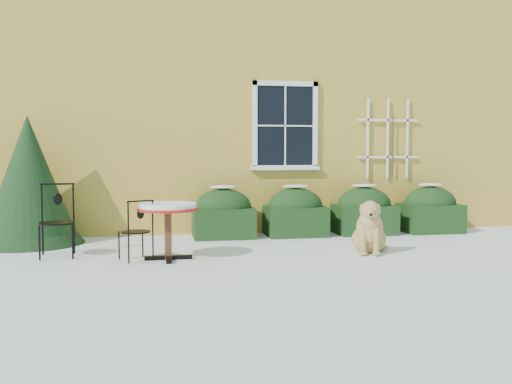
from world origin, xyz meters
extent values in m
plane|color=white|center=(0.00, 0.00, 0.00)|extent=(80.00, 80.00, 0.00)
cube|color=gold|center=(0.00, 7.00, 3.00)|extent=(12.00, 8.00, 6.00)
cube|color=black|center=(0.90, 2.96, 1.98)|extent=(1.05, 0.03, 1.45)
cube|color=white|center=(0.90, 2.95, 2.75)|extent=(1.23, 0.06, 0.09)
cube|color=white|center=(0.90, 2.95, 1.21)|extent=(1.23, 0.06, 0.09)
cube|color=white|center=(0.33, 2.95, 1.98)|extent=(0.09, 0.06, 1.63)
cube|color=white|center=(1.47, 2.95, 1.98)|extent=(0.09, 0.06, 1.63)
cube|color=white|center=(0.90, 2.94, 1.98)|extent=(0.02, 0.02, 1.45)
cube|color=white|center=(0.90, 2.94, 1.98)|extent=(1.05, 0.02, 0.02)
cube|color=white|center=(0.90, 2.95, 1.20)|extent=(1.29, 0.14, 0.07)
cube|color=white|center=(2.50, 2.94, 1.75)|extent=(0.04, 0.03, 1.50)
cube|color=white|center=(2.90, 2.94, 1.75)|extent=(0.04, 0.03, 1.50)
cube|color=white|center=(3.30, 2.94, 1.75)|extent=(0.04, 0.03, 1.50)
cube|color=white|center=(2.90, 2.94, 1.40)|extent=(1.20, 0.03, 0.04)
cube|color=white|center=(2.90, 2.94, 2.10)|extent=(1.20, 0.03, 0.04)
cylinder|color=#472D19|center=(3.00, 2.92, 1.60)|extent=(0.02, 0.02, 1.10)
cube|color=black|center=(-0.30, 2.55, 0.26)|extent=(1.05, 0.80, 0.52)
ellipsoid|color=black|center=(-0.30, 2.55, 0.52)|extent=(1.00, 0.72, 0.67)
ellipsoid|color=white|center=(-0.30, 2.55, 0.88)|extent=(0.47, 0.32, 0.06)
cube|color=black|center=(1.00, 2.55, 0.26)|extent=(1.05, 0.80, 0.52)
ellipsoid|color=black|center=(1.00, 2.55, 0.52)|extent=(1.00, 0.72, 0.67)
ellipsoid|color=white|center=(1.00, 2.55, 0.88)|extent=(0.47, 0.32, 0.06)
cube|color=black|center=(2.30, 2.55, 0.26)|extent=(1.05, 0.80, 0.52)
ellipsoid|color=black|center=(2.30, 2.55, 0.52)|extent=(1.00, 0.72, 0.67)
ellipsoid|color=white|center=(2.30, 2.55, 0.88)|extent=(0.47, 0.32, 0.06)
cube|color=black|center=(3.60, 2.55, 0.26)|extent=(1.05, 0.80, 0.52)
ellipsoid|color=black|center=(3.60, 2.55, 0.52)|extent=(1.00, 0.72, 0.67)
ellipsoid|color=white|center=(3.60, 2.55, 0.88)|extent=(0.47, 0.32, 0.06)
cone|color=black|center=(-3.48, 2.39, 0.50)|extent=(1.72, 1.72, 1.00)
cone|color=black|center=(-3.48, 2.39, 1.04)|extent=(1.54, 1.54, 2.08)
cube|color=black|center=(-1.31, 0.62, 0.03)|extent=(0.66, 0.08, 0.06)
cube|color=black|center=(-1.31, 0.62, 0.03)|extent=(0.08, 0.66, 0.06)
cube|color=#55311D|center=(-1.31, 0.62, 0.35)|extent=(0.09, 0.09, 0.71)
cylinder|color=#B5180F|center=(-1.31, 0.62, 0.71)|extent=(0.85, 0.85, 0.04)
cylinder|color=white|center=(-1.31, 0.62, 0.75)|extent=(0.79, 0.79, 0.07)
cylinder|color=black|center=(-1.66, 0.89, 0.20)|extent=(0.02, 0.02, 0.39)
cylinder|color=black|center=(-1.98, 0.75, 0.20)|extent=(0.02, 0.02, 0.39)
cylinder|color=black|center=(-1.52, 0.57, 0.20)|extent=(0.02, 0.02, 0.39)
cylinder|color=black|center=(-1.84, 0.43, 0.20)|extent=(0.02, 0.02, 0.39)
cylinder|color=black|center=(-1.75, 0.66, 0.39)|extent=(0.40, 0.40, 0.02)
cylinder|color=black|center=(-1.52, 0.57, 0.61)|extent=(0.02, 0.02, 0.44)
cylinder|color=black|center=(-1.84, 0.43, 0.61)|extent=(0.02, 0.02, 0.44)
cylinder|color=black|center=(-1.68, 0.50, 0.83)|extent=(0.36, 0.18, 0.02)
ellipsoid|color=black|center=(-1.68, 0.50, 0.66)|extent=(0.11, 0.07, 0.14)
cylinder|color=black|center=(-3.05, 0.87, 0.24)|extent=(0.03, 0.03, 0.49)
cylinder|color=black|center=(-2.62, 0.90, 0.24)|extent=(0.03, 0.03, 0.49)
cylinder|color=black|center=(-3.09, 1.30, 0.24)|extent=(0.03, 0.03, 0.49)
cylinder|color=black|center=(-2.66, 1.33, 0.24)|extent=(0.03, 0.03, 0.49)
cylinder|color=black|center=(-2.85, 1.10, 0.49)|extent=(0.50, 0.50, 0.02)
cylinder|color=black|center=(-3.09, 1.30, 0.76)|extent=(0.03, 0.03, 0.54)
cylinder|color=black|center=(-2.66, 1.33, 0.76)|extent=(0.03, 0.03, 0.54)
cylinder|color=black|center=(-2.87, 1.32, 1.03)|extent=(0.48, 0.06, 0.03)
ellipsoid|color=black|center=(-2.87, 1.32, 0.81)|extent=(0.13, 0.04, 0.17)
ellipsoid|color=tan|center=(1.67, 0.72, 0.19)|extent=(0.67, 0.70, 0.42)
ellipsoid|color=tan|center=(1.61, 0.54, 0.38)|extent=(0.49, 0.46, 0.52)
sphere|color=tan|center=(1.59, 0.49, 0.49)|extent=(0.32, 0.32, 0.32)
cylinder|color=tan|center=(1.48, 0.45, 0.21)|extent=(0.08, 0.08, 0.41)
cylinder|color=tan|center=(1.66, 0.39, 0.21)|extent=(0.08, 0.08, 0.41)
ellipsoid|color=tan|center=(1.46, 0.41, 0.04)|extent=(0.11, 0.15, 0.07)
ellipsoid|color=tan|center=(1.64, 0.34, 0.04)|extent=(0.11, 0.15, 0.07)
cylinder|color=tan|center=(1.59, 0.48, 0.55)|extent=(0.26, 0.28, 0.22)
sphere|color=tan|center=(1.57, 0.44, 0.66)|extent=(0.27, 0.27, 0.27)
ellipsoid|color=tan|center=(1.53, 0.32, 0.62)|extent=(0.19, 0.24, 0.12)
sphere|color=black|center=(1.50, 0.23, 0.62)|extent=(0.05, 0.05, 0.05)
ellipsoid|color=tan|center=(1.47, 0.51, 0.66)|extent=(0.09, 0.11, 0.17)
ellipsoid|color=tan|center=(1.70, 0.43, 0.66)|extent=(0.09, 0.11, 0.17)
cylinder|color=tan|center=(1.90, 0.86, 0.06)|extent=(0.13, 0.34, 0.08)
camera|label=1|loc=(-1.52, -7.30, 1.49)|focal=40.00mm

